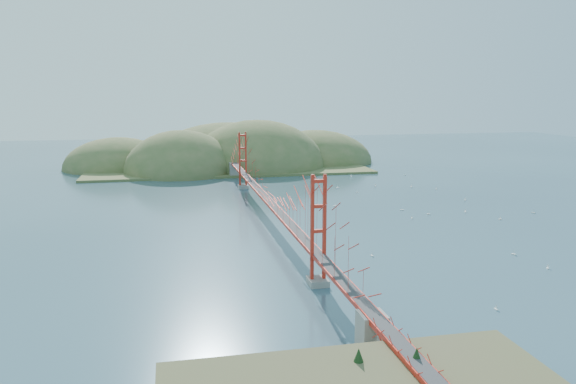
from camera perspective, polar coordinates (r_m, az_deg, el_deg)
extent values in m
plane|color=#2B4857|center=(87.70, -2.03, -2.93)|extent=(320.00, 320.00, 0.00)
cube|color=gray|center=(59.42, 3.04, -9.08)|extent=(2.00, 2.40, 0.70)
cube|color=gray|center=(116.72, -4.58, 0.54)|extent=(2.00, 2.40, 0.70)
cube|color=red|center=(87.01, -2.04, -0.81)|extent=(1.40, 92.00, 0.16)
cube|color=red|center=(87.05, -2.04, -0.94)|extent=(1.33, 92.00, 0.24)
cube|color=#38383A|center=(86.99, -2.04, -0.75)|extent=(1.19, 92.00, 0.03)
cube|color=gray|center=(44.78, 8.51, -14.07)|extent=(2.00, 2.20, 3.30)
cube|color=gray|center=(132.22, -5.49, 2.24)|extent=(2.20, 2.60, 3.30)
cube|color=red|center=(39.06, 11.75, -15.30)|extent=(1.40, 12.00, 0.16)
cube|color=red|center=(39.17, 11.74, -15.63)|extent=(1.33, 12.00, 0.30)
cube|color=gray|center=(39.08, 12.26, -18.32)|extent=(0.50, 0.70, 2.95)
cube|color=gray|center=(41.50, 10.51, -16.45)|extent=(0.50, 0.70, 2.95)
cube|color=gray|center=(43.16, 9.46, -15.32)|extent=(0.50, 0.70, 2.95)
cube|color=#59544C|center=(43.35, 9.66, -17.21)|extent=(9.00, 6.00, 0.24)
cube|color=brown|center=(43.84, 9.84, -16.16)|extent=(3.70, 2.30, 0.75)
cube|color=gray|center=(43.66, 9.85, -15.66)|extent=(3.70, 2.30, 0.10)
cylinder|color=white|center=(43.46, 9.87, -15.13)|extent=(0.03, 0.03, 1.00)
cube|color=#505530|center=(39.70, 5.42, -18.57)|extent=(24.00, 3.00, 1.80)
cone|color=black|center=(36.86, -3.14, -16.59)|extent=(0.52, 0.52, 0.75)
cone|color=black|center=(33.90, 0.62, -18.63)|extent=(0.89, 0.89, 1.27)
cone|color=black|center=(35.76, 10.91, -17.21)|extent=(0.88, 0.88, 1.26)
cube|color=olive|center=(150.15, -6.26, 2.65)|extent=(70.00, 40.00, 0.60)
ellipsoid|color=olive|center=(141.57, -10.77, 1.96)|extent=(28.00, 28.00, 21.00)
ellipsoid|color=olive|center=(149.21, -3.12, 2.55)|extent=(36.00, 36.00, 25.00)
ellipsoid|color=olive|center=(160.64, 2.80, 3.10)|extent=(32.00, 32.00, 18.00)
ellipsoid|color=olive|center=(154.01, -16.84, 2.36)|extent=(28.00, 28.00, 16.00)
ellipsoid|color=olive|center=(164.20, -6.06, 3.21)|extent=(44.00, 44.00, 22.00)
cube|color=white|center=(91.37, 12.48, -2.59)|extent=(0.24, 0.54, 0.09)
cylinder|color=white|center=(91.31, 12.49, -2.42)|extent=(0.02, 0.02, 0.56)
cube|color=white|center=(56.48, 20.37, -11.10)|extent=(0.19, 0.49, 0.09)
cylinder|color=white|center=(56.39, 20.39, -10.85)|extent=(0.01, 0.01, 0.53)
cube|color=white|center=(108.58, 17.55, -0.80)|extent=(0.57, 0.48, 0.10)
cylinder|color=white|center=(108.52, 17.56, -0.64)|extent=(0.02, 0.02, 0.62)
cube|color=white|center=(98.97, 4.80, -1.40)|extent=(0.58, 0.19, 0.11)
cylinder|color=white|center=(98.90, 4.81, -1.22)|extent=(0.02, 0.02, 0.63)
cube|color=white|center=(97.10, 11.50, -1.80)|extent=(0.62, 0.46, 0.11)
cylinder|color=white|center=(97.04, 11.51, -1.61)|extent=(0.02, 0.02, 0.65)
cube|color=white|center=(133.11, 6.44, 1.59)|extent=(0.29, 0.60, 0.11)
cylinder|color=white|center=(133.07, 6.44, 1.72)|extent=(0.02, 0.02, 0.63)
cube|color=white|center=(112.39, 7.04, -0.04)|extent=(0.52, 0.20, 0.09)
cylinder|color=white|center=(112.34, 7.04, 0.10)|extent=(0.01, 0.01, 0.56)
cube|color=white|center=(70.00, 8.54, -6.42)|extent=(0.32, 0.53, 0.09)
cylinder|color=white|center=(69.92, 8.55, -6.20)|extent=(0.01, 0.01, 0.55)
cube|color=white|center=(120.21, 8.86, 0.60)|extent=(0.57, 0.58, 0.11)
cylinder|color=white|center=(120.16, 8.86, 0.75)|extent=(0.02, 0.02, 0.67)
cube|color=white|center=(98.34, 17.58, -1.92)|extent=(0.33, 0.58, 0.10)
cylinder|color=white|center=(98.28, 17.59, -1.75)|extent=(0.02, 0.02, 0.60)
cube|color=white|center=(119.07, 14.84, 0.27)|extent=(0.53, 0.33, 0.09)
cylinder|color=white|center=(119.02, 14.84, 0.40)|extent=(0.01, 0.01, 0.55)
cube|color=white|center=(101.59, 23.66, -1.93)|extent=(0.49, 0.65, 0.11)
cylinder|color=white|center=(101.52, 23.68, -1.74)|extent=(0.02, 0.02, 0.69)
cube|color=white|center=(117.20, 5.06, 0.43)|extent=(0.60, 0.29, 0.10)
cylinder|color=white|center=(117.14, 5.06, 0.58)|extent=(0.02, 0.02, 0.63)
cube|color=white|center=(120.76, 12.42, 0.52)|extent=(0.26, 0.58, 0.10)
cylinder|color=white|center=(120.71, 12.43, 0.66)|extent=(0.02, 0.02, 0.61)
cube|color=white|center=(94.43, 20.76, -2.61)|extent=(0.58, 0.21, 0.11)
cylinder|color=white|center=(94.37, 20.77, -2.42)|extent=(0.02, 0.02, 0.63)
cube|color=white|center=(94.89, 14.08, -2.18)|extent=(0.51, 0.57, 0.11)
cylinder|color=white|center=(94.82, 14.09, -2.00)|extent=(0.02, 0.02, 0.63)
cube|color=white|center=(75.19, 21.95, -5.88)|extent=(0.43, 0.64, 0.11)
cylinder|color=white|center=(75.11, 21.97, -5.64)|extent=(0.02, 0.02, 0.67)
cube|color=white|center=(137.46, 11.78, 1.71)|extent=(0.54, 0.46, 0.10)
cylinder|color=white|center=(137.41, 11.79, 1.83)|extent=(0.02, 0.02, 0.59)
cube|color=white|center=(71.04, 24.87, -7.03)|extent=(0.36, 0.55, 0.10)
cylinder|color=white|center=(70.96, 24.89, -6.81)|extent=(0.02, 0.02, 0.57)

